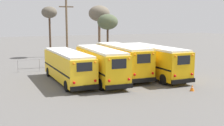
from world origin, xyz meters
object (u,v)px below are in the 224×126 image
object	(u,v)px
bare_tree_0	(108,22)
bare_tree_2	(49,14)
utility_pole	(67,32)
traffic_cone	(192,88)
school_bus_2	(122,60)
bare_tree_1	(99,14)
school_bus_3	(153,60)
school_bus_0	(68,66)
school_bus_1	(100,64)

from	to	relation	value
bare_tree_0	bare_tree_2	world-z (taller)	bare_tree_2
utility_pole	traffic_cone	bearing A→B (deg)	-68.10
school_bus_2	utility_pole	bearing A→B (deg)	113.74
bare_tree_1	school_bus_3	bearing A→B (deg)	-90.49
school_bus_0	utility_pole	xyz separation A→B (m)	(2.16, 8.85, 2.84)
school_bus_0	school_bus_2	bearing A→B (deg)	4.04
school_bus_1	bare_tree_1	bearing A→B (deg)	69.84
school_bus_2	bare_tree_0	bearing A→B (deg)	75.38
bare_tree_0	bare_tree_2	xyz separation A→B (m)	(-6.78, 7.74, 1.32)
bare_tree_0	bare_tree_1	bearing A→B (deg)	87.72
bare_tree_2	school_bus_3	bearing A→B (deg)	-71.51
utility_pole	school_bus_0	bearing A→B (deg)	-103.69
bare_tree_1	school_bus_2	bearing A→B (deg)	-101.56
bare_tree_1	traffic_cone	size ratio (longest dim) A/B	15.38
school_bus_0	school_bus_2	distance (m)	5.89
school_bus_1	bare_tree_0	xyz separation A→B (m)	(5.86, 12.54, 3.80)
bare_tree_0	school_bus_1	bearing A→B (deg)	-115.04
utility_pole	traffic_cone	xyz separation A→B (m)	(6.53, -16.24, -4.17)
bare_tree_1	traffic_cone	xyz separation A→B (m)	(-0.26, -22.84, -6.48)
school_bus_2	traffic_cone	size ratio (longest dim) A/B	18.07
school_bus_0	school_bus_1	distance (m)	3.08
bare_tree_1	bare_tree_2	size ratio (longest dim) A/B	1.01
bare_tree_2	traffic_cone	bearing A→B (deg)	-76.00
bare_tree_1	bare_tree_2	world-z (taller)	bare_tree_1
school_bus_1	traffic_cone	distance (m)	8.78
school_bus_2	bare_tree_0	world-z (taller)	bare_tree_0
school_bus_3	bare_tree_1	world-z (taller)	bare_tree_1
school_bus_0	school_bus_3	size ratio (longest dim) A/B	0.96
bare_tree_2	traffic_cone	world-z (taller)	bare_tree_2
school_bus_2	school_bus_3	world-z (taller)	school_bus_2
school_bus_0	bare_tree_1	world-z (taller)	bare_tree_1
school_bus_1	utility_pole	xyz separation A→B (m)	(-0.78, 9.77, 2.70)
school_bus_1	school_bus_0	bearing A→B (deg)	162.59
school_bus_2	school_bus_3	bearing A→B (deg)	-24.72
school_bus_2	bare_tree_1	size ratio (longest dim) A/B	1.17
school_bus_0	school_bus_1	bearing A→B (deg)	-17.41
utility_pole	bare_tree_0	xyz separation A→B (m)	(6.63, 2.77, 1.10)
school_bus_3	bare_tree_1	size ratio (longest dim) A/B	1.26
school_bus_2	bare_tree_0	distance (m)	12.17
school_bus_3	bare_tree_0	distance (m)	13.12
bare_tree_0	bare_tree_1	size ratio (longest dim) A/B	0.83
utility_pole	traffic_cone	world-z (taller)	utility_pole
school_bus_0	utility_pole	distance (m)	9.54
utility_pole	bare_tree_1	world-z (taller)	utility_pole
school_bus_1	bare_tree_2	size ratio (longest dim) A/B	1.21
school_bus_1	traffic_cone	xyz separation A→B (m)	(5.75, -6.47, -1.47)
school_bus_1	utility_pole	distance (m)	10.17
school_bus_3	school_bus_0	bearing A→B (deg)	173.93
school_bus_3	utility_pole	bearing A→B (deg)	124.17
school_bus_2	school_bus_3	distance (m)	3.23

